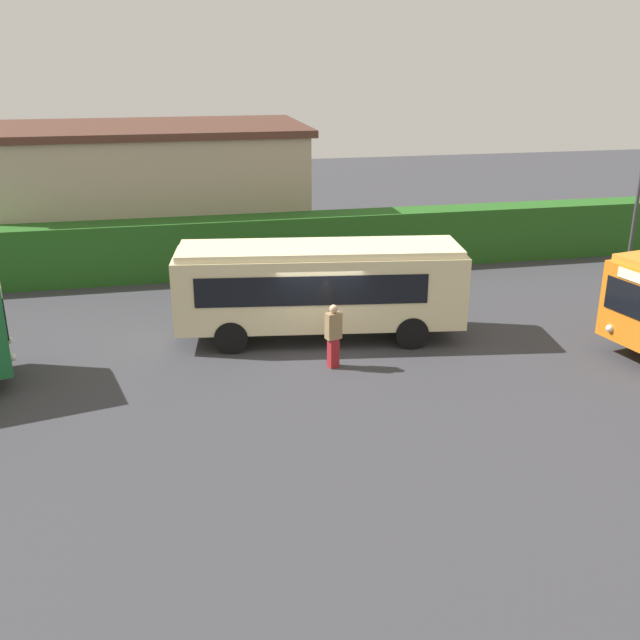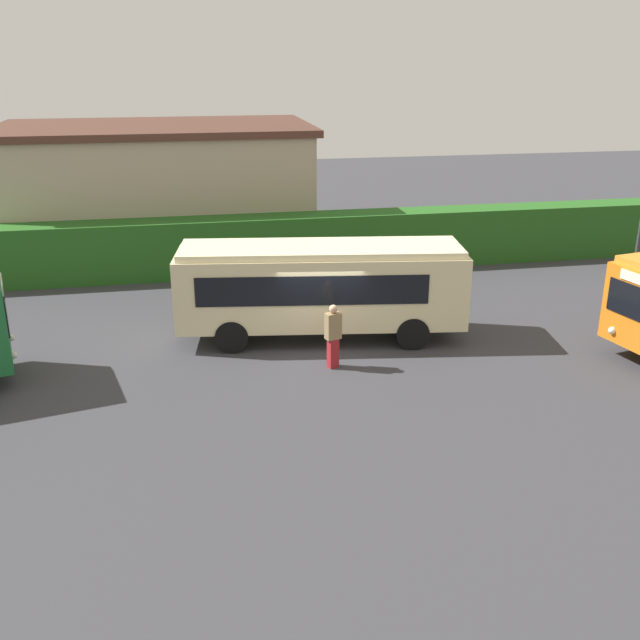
# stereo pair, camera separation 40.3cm
# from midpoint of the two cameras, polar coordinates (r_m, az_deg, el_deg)

# --- Properties ---
(ground_plane) EXTENTS (82.04, 82.04, 0.00)m
(ground_plane) POSITION_cam_midpoint_polar(r_m,az_deg,el_deg) (21.99, 0.52, -2.39)
(ground_plane) COLOR #38383D
(bus_cream) EXTENTS (9.06, 3.55, 2.97)m
(bus_cream) POSITION_cam_midpoint_polar(r_m,az_deg,el_deg) (22.42, 0.60, 2.75)
(bus_cream) COLOR beige
(bus_cream) RESTS_ON ground_plane
(person_right) EXTENTS (0.49, 0.38, 1.88)m
(person_right) POSITION_cam_midpoint_polar(r_m,az_deg,el_deg) (20.49, 1.59, -1.14)
(person_right) COLOR maroon
(person_right) RESTS_ON ground_plane
(hedge_row) EXTENTS (53.02, 1.50, 2.29)m
(hedge_row) POSITION_cam_midpoint_polar(r_m,az_deg,el_deg) (29.74, -2.76, 5.98)
(hedge_row) COLOR #255D1D
(hedge_row) RESTS_ON ground_plane
(depot_building) EXTENTS (13.40, 7.86, 5.53)m
(depot_building) POSITION_cam_midpoint_polar(r_m,az_deg,el_deg) (33.52, -12.18, 10.03)
(depot_building) COLOR tan
(depot_building) RESTS_ON ground_plane
(traffic_cone) EXTENTS (0.36, 0.36, 0.60)m
(traffic_cone) POSITION_cam_midpoint_polar(r_m,az_deg,el_deg) (28.59, 7.88, 3.46)
(traffic_cone) COLOR orange
(traffic_cone) RESTS_ON ground_plane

